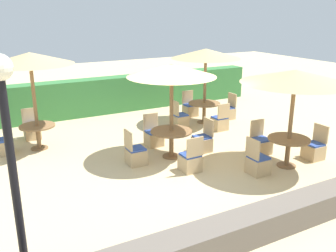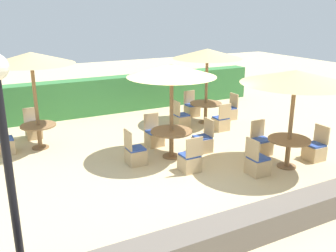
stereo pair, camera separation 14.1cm
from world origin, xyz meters
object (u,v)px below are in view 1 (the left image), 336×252
object	(u,v)px
round_table_back_right	(204,107)
patio_chair_back_left_west	(4,145)
parasol_center	(172,71)
patio_chair_front_right_west	(258,164)
parasol_back_right	(206,54)
patio_chair_front_right_north	(261,144)
patio_chair_center_east	(202,142)
patio_chair_center_north	(154,137)
patio_chair_back_right_west	(180,119)
patio_chair_back_left_north	(32,130)
patio_chair_center_west	(136,155)
patio_chair_front_right_east	(314,150)
round_table_front_right	(288,144)
lamp_post	(7,126)
parasol_back_left	(30,59)
patio_chair_back_right_south	(220,122)
patio_chair_back_right_east	(227,112)
patio_chair_center_south	(190,161)
round_table_back_left	(38,131)
patio_chair_back_right_north	(190,109)
parasol_front_right	(295,77)
round_table_center	(171,136)

from	to	relation	value
round_table_back_right	patio_chair_back_left_west	bearing A→B (deg)	179.01
parasol_center	patio_chair_front_right_west	bearing A→B (deg)	-56.51
parasol_back_right	patio_chair_front_right_north	bearing A→B (deg)	-95.18
patio_chair_center_east	patio_chair_center_north	distance (m)	1.47
patio_chair_back_right_west	patio_chair_back_left_north	bearing A→B (deg)	-104.00
patio_chair_back_left_north	patio_chair_center_west	world-z (taller)	same
patio_chair_front_right_north	patio_chair_front_right_east	xyz separation A→B (m)	(0.98, -0.98, 0.00)
parasol_center	patio_chair_center_west	xyz separation A→B (m)	(-1.06, -0.01, -2.08)
round_table_front_right	patio_chair_front_right_east	size ratio (longest dim) A/B	1.12
lamp_post	parasol_back_left	bearing A→B (deg)	77.50
patio_chair_back_right_south	round_table_front_right	bearing A→B (deg)	-94.98
patio_chair_back_right_east	patio_chair_center_south	bearing A→B (deg)	132.06
parasol_back_right	patio_chair_back_right_west	distance (m)	2.37
patio_chair_center_south	patio_chair_front_right_west	bearing A→B (deg)	-34.30
round_table_back_left	patio_chair_back_right_north	distance (m)	5.72
round_table_front_right	patio_chair_center_south	size ratio (longest dim) A/B	1.12
patio_chair_back_left_west	patio_chair_back_right_west	distance (m)	5.55
patio_chair_back_right_south	round_table_back_right	bearing A→B (deg)	88.70
patio_chair_back_left_north	patio_chair_center_south	size ratio (longest dim) A/B	1.00
patio_chair_front_right_north	patio_chair_front_right_west	size ratio (longest dim) A/B	1.00
patio_chair_back_right_west	parasol_center	bearing A→B (deg)	-35.33
patio_chair_back_left_north	patio_chair_center_east	bearing A→B (deg)	139.55
round_table_back_right	patio_chair_front_right_west	xyz separation A→B (m)	(-1.28, -4.23, -0.31)
patio_chair_back_left_west	lamp_post	bearing A→B (deg)	-2.82
patio_chair_back_left_west	parasol_back_right	xyz separation A→B (m)	(6.56, -0.11, 2.15)
patio_chair_back_left_west	patio_chair_back_right_east	distance (m)	7.58
parasol_front_right	patio_chair_front_right_west	world-z (taller)	parasol_front_right
round_table_front_right	patio_chair_back_right_north	bearing A→B (deg)	86.35
patio_chair_front_right_west	round_table_back_left	bearing A→B (deg)	-134.96
patio_chair_back_left_west	round_table_front_right	xyz separation A→B (m)	(6.25, -4.35, 0.33)
parasol_back_right	patio_chair_back_right_east	bearing A→B (deg)	-1.03
parasol_front_right	parasol_center	world-z (taller)	parasol_center
patio_chair_back_left_north	parasol_center	distance (m)	5.01
patio_chair_back_left_west	patio_chair_center_east	xyz separation A→B (m)	(4.94, -2.43, 0.00)
parasol_back_left	parasol_back_right	size ratio (longest dim) A/B	1.06
parasol_front_right	patio_chair_front_right_east	world-z (taller)	parasol_front_right
patio_chair_center_south	patio_chair_back_right_south	bearing A→B (deg)	41.99
patio_chair_back_right_south	patio_chair_front_right_east	world-z (taller)	same
patio_chair_back_right_north	patio_chair_front_right_west	xyz separation A→B (m)	(-1.31, -5.20, 0.00)
parasol_back_left	patio_chair_back_right_east	world-z (taller)	parasol_back_left
parasol_center	patio_chair_center_south	world-z (taller)	parasol_center
patio_chair_front_right_east	patio_chair_back_left_north	bearing A→B (deg)	49.86
patio_chair_center_south	round_table_center	bearing A→B (deg)	87.59
round_table_front_right	patio_chair_front_right_west	size ratio (longest dim) A/B	1.12
patio_chair_front_right_east	patio_chair_center_south	bearing A→B (deg)	74.64
parasol_back_left	patio_chair_back_right_east	xyz separation A→B (m)	(6.64, -0.12, -2.31)
patio_chair_back_right_west	patio_chair_center_south	xyz separation A→B (m)	(-1.62, -3.27, 0.00)
patio_chair_center_north	round_table_back_left	bearing A→B (deg)	-23.93
lamp_post	parasol_center	xyz separation A→B (m)	(4.24, 3.06, -0.01)
patio_chair_front_right_north	patio_chair_back_right_north	bearing A→B (deg)	-94.33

